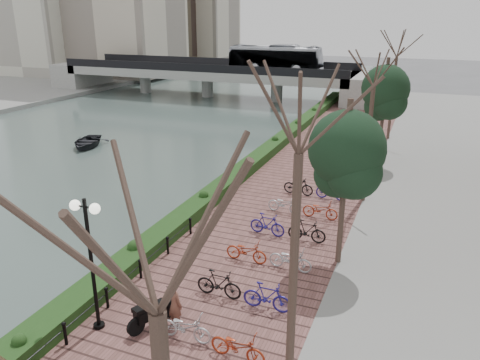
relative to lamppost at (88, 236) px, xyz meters
The scene contains 11 objects.
river_water 28.65m from the lamppost, 126.16° to the left, with size 30.00×130.00×0.02m, color #4B5E59.
promenade 15.98m from the lamppost, 81.78° to the left, with size 8.00×75.00×0.50m, color brown.
hedge 18.21m from the lamppost, 93.73° to the left, with size 1.10×56.00×0.60m, color #1A3B15.
chain_fence 2.85m from the lamppost, behind, with size 0.10×14.10×0.70m.
lamppost is the anchor object (origin of this frame).
motorcycle 3.19m from the lamppost, 23.76° to the left, with size 0.51×1.64×1.03m, color black, non-canonical shape.
pedestrian 3.42m from the lamppost, 23.06° to the left, with size 0.56×0.37×1.54m, color brown.
bicycle_parking 8.15m from the lamppost, 60.96° to the left, with size 2.40×14.69×1.00m.
street_trees 12.32m from the lamppost, 59.61° to the left, with size 3.20×37.12×6.80m.
bridge 45.48m from the lamppost, 109.21° to the left, with size 36.00×10.77×6.50m.
boat 24.28m from the lamppost, 129.91° to the left, with size 2.71×3.80×0.79m, color black.
Camera 1 is at (10.50, -7.75, 9.83)m, focal length 35.00 mm.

